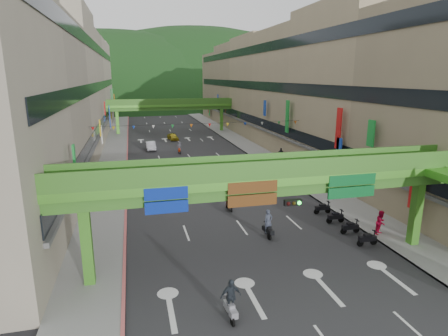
{
  "coord_description": "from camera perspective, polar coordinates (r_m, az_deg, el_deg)",
  "views": [
    {
      "loc": [
        -8.1,
        -14.88,
        11.91
      ],
      "look_at": [
        0.0,
        18.0,
        3.5
      ],
      "focal_mm": 30.0,
      "sensor_mm": 36.0,
      "label": 1
    }
  ],
  "objects": [
    {
      "name": "ground",
      "position": [
        20.71,
        12.91,
        -21.56
      ],
      "size": [
        320.0,
        320.0,
        0.0
      ],
      "primitive_type": "plane",
      "color": "black",
      "rests_on": "ground"
    },
    {
      "name": "road_slab",
      "position": [
        66.46,
        -6.62,
        3.54
      ],
      "size": [
        18.0,
        140.0,
        0.02
      ],
      "primitive_type": "cube",
      "color": "#28282B",
      "rests_on": "ground"
    },
    {
      "name": "sidewalk_left",
      "position": [
        66.02,
        -16.14,
        3.07
      ],
      "size": [
        4.0,
        140.0,
        0.15
      ],
      "primitive_type": "cube",
      "color": "gray",
      "rests_on": "ground"
    },
    {
      "name": "sidewalk_right",
      "position": [
        68.66,
        2.54,
        4.01
      ],
      "size": [
        4.0,
        140.0,
        0.15
      ],
      "primitive_type": "cube",
      "color": "gray",
      "rests_on": "ground"
    },
    {
      "name": "curb_left",
      "position": [
        65.96,
        -14.5,
        3.18
      ],
      "size": [
        0.2,
        140.0,
        0.18
      ],
      "primitive_type": "cube",
      "color": "#CC5959",
      "rests_on": "ground"
    },
    {
      "name": "curb_right",
      "position": [
        68.16,
        1.0,
        3.96
      ],
      "size": [
        0.2,
        140.0,
        0.18
      ],
      "primitive_type": "cube",
      "color": "gray",
      "rests_on": "ground"
    },
    {
      "name": "building_row_left",
      "position": [
        65.83,
        -23.73,
        10.66
      ],
      "size": [
        12.8,
        95.0,
        19.0
      ],
      "color": "#9E937F",
      "rests_on": "ground"
    },
    {
      "name": "building_row_right",
      "position": [
        70.33,
        8.97,
        11.78
      ],
      "size": [
        12.8,
        95.0,
        19.0
      ],
      "color": "gray",
      "rests_on": "ground"
    },
    {
      "name": "overpass_near",
      "position": [
        23.18,
        9.76,
        -3.08
      ],
      "size": [
        28.0,
        12.27,
        7.1
      ],
      "color": "#4C9E2D",
      "rests_on": "ground"
    },
    {
      "name": "overpass_far",
      "position": [
        80.56,
        -8.12,
        9.18
      ],
      "size": [
        28.0,
        2.2,
        7.1
      ],
      "color": "#4C9E2D",
      "rests_on": "ground"
    },
    {
      "name": "hill_left",
      "position": [
        175.43,
        -16.28,
        9.51
      ],
      "size": [
        168.0,
        140.0,
        112.0
      ],
      "primitive_type": "ellipsoid",
      "color": "#1C4419",
      "rests_on": "ground"
    },
    {
      "name": "hill_right",
      "position": [
        198.03,
        -4.26,
        10.46
      ],
      "size": [
        208.0,
        176.0,
        128.0
      ],
      "primitive_type": "ellipsoid",
      "color": "#1C4419",
      "rests_on": "ground"
    },
    {
      "name": "bunting_string",
      "position": [
        46.0,
        -3.6,
        6.48
      ],
      "size": [
        26.0,
        0.36,
        0.47
      ],
      "color": "black",
      "rests_on": "ground"
    },
    {
      "name": "scooter_rider_near",
      "position": [
        28.62,
        6.76,
        -8.5
      ],
      "size": [
        0.73,
        1.6,
        2.17
      ],
      "color": "black",
      "rests_on": "ground"
    },
    {
      "name": "scooter_rider_mid",
      "position": [
        33.9,
        0.78,
        -4.89
      ],
      "size": [
        0.84,
        1.59,
        1.9
      ],
      "color": "black",
      "rests_on": "ground"
    },
    {
      "name": "scooter_rider_left",
      "position": [
        19.67,
        1.02,
        -19.35
      ],
      "size": [
        1.11,
        1.6,
        2.19
      ],
      "color": "gray",
      "rests_on": "ground"
    },
    {
      "name": "scooter_rider_far",
      "position": [
        58.83,
        -6.82,
        3.13
      ],
      "size": [
        0.83,
        1.6,
        1.93
      ],
      "color": "maroon",
      "rests_on": "ground"
    },
    {
      "name": "parked_scooter_row",
      "position": [
        31.65,
        17.62,
        -7.83
      ],
      "size": [
        1.6,
        7.15,
        1.08
      ],
      "color": "black",
      "rests_on": "ground"
    },
    {
      "name": "car_silver",
      "position": [
        62.46,
        -11.11,
        3.34
      ],
      "size": [
        1.55,
        4.25,
        1.39
      ],
      "primitive_type": "imported",
      "rotation": [
        0.0,
        0.0,
        0.02
      ],
      "color": "#B2B2BB",
      "rests_on": "ground"
    },
    {
      "name": "car_yellow",
      "position": [
        71.47,
        -7.8,
        4.74
      ],
      "size": [
        2.11,
        3.95,
        1.28
      ],
      "primitive_type": "imported",
      "rotation": [
        0.0,
        0.0,
        0.17
      ],
      "color": "gold",
      "rests_on": "ground"
    },
    {
      "name": "pedestrian_red",
      "position": [
        31.06,
        22.77,
        -7.9
      ],
      "size": [
        1.13,
        1.06,
        1.86
      ],
      "primitive_type": "imported",
      "rotation": [
        0.0,
        0.0,
        0.52
      ],
      "color": "red",
      "rests_on": "ground"
    },
    {
      "name": "pedestrian_dark",
      "position": [
        53.86,
        8.63,
        1.97
      ],
      "size": [
        1.05,
        0.48,
        1.76
      ],
      "primitive_type": "imported",
      "rotation": [
        0.0,
        0.0,
        -0.05
      ],
      "color": "black",
      "rests_on": "ground"
    },
    {
      "name": "pedestrian_blue",
      "position": [
        40.62,
        16.28,
        -2.33
      ],
      "size": [
        0.91,
        0.64,
        1.84
      ],
      "primitive_type": "imported",
      "rotation": [
        0.0,
        0.0,
        3.25
      ],
      "color": "#3F4E65",
      "rests_on": "ground"
    }
  ]
}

